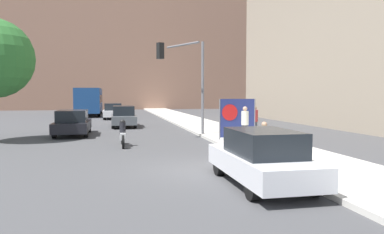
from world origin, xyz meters
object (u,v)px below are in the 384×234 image
Objects in this scene: car_on_road_midblock at (123,116)px; traffic_light_pole at (187,71)px; car_on_road_nearest at (73,123)px; city_bus_on_road at (90,100)px; jogger_on_sidewalk at (245,124)px; parked_car_curbside at (262,158)px; motorcycle_on_road at (123,135)px; pedestrian_behind at (255,121)px; seated_protester at (265,137)px; protest_banner at (237,118)px; car_on_road_distant at (113,111)px.

traffic_light_pole is at bearing -66.85° from car_on_road_midblock.
car_on_road_nearest is 0.43× the size of city_bus_on_road.
car_on_road_midblock is at bearing -92.65° from jogger_on_sidewalk.
jogger_on_sidewalk reaches higher than parked_car_curbside.
motorcycle_on_road is (-3.61, -2.86, -3.18)m from traffic_light_pole.
city_bus_on_road reaches higher than jogger_on_sidewalk.
car_on_road_midblock is (-6.64, 9.21, -0.21)m from pedestrian_behind.
seated_protester is at bearing 55.49° from jogger_on_sidewalk.
jogger_on_sidewalk is (0.42, 3.30, 0.20)m from seated_protester.
protest_banner is at bearing 68.18° from pedestrian_behind.
jogger_on_sidewalk is 0.15× the size of city_bus_on_road.
car_on_road_midblock is (-3.26, 7.63, -2.95)m from traffic_light_pole.
jogger_on_sidewalk is at bearing -10.04° from motorcycle_on_road.
jogger_on_sidewalk is 1.04× the size of pedestrian_behind.
car_on_road_midblock is 0.42× the size of city_bus_on_road.
seated_protester is at bearing -77.57° from traffic_light_pole.
parked_car_curbside is 14.95m from car_on_road_nearest.
car_on_road_distant is (2.36, 14.38, 0.02)m from car_on_road_nearest.
motorcycle_on_road is (-5.18, 4.29, -0.27)m from seated_protester.
traffic_light_pole is 1.20× the size of parked_car_curbside.
traffic_light_pole reaches higher than pedestrian_behind.
motorcycle_on_road is at bearing 42.45° from pedestrian_behind.
traffic_light_pole is 2.44× the size of motorcycle_on_road.
motorcycle_on_road is at bearing 130.03° from seated_protester.
parked_car_curbside is at bearing -82.34° from car_on_road_distant.
car_on_road_midblock reaches higher than car_on_road_nearest.
car_on_road_nearest is at bearing 158.76° from traffic_light_pole.
parked_car_curbside is at bearing 45.92° from jogger_on_sidewalk.
car_on_road_nearest is 21.37m from city_bus_on_road.
protest_banner reaches higher than seated_protester.
seated_protester is 4.65m from protest_banner.
city_bus_on_road is (-8.14, 30.96, 0.96)m from seated_protester.
parked_car_curbside is 35.56m from city_bus_on_road.
pedestrian_behind is 0.81× the size of protest_banner.
car_on_road_distant is 2.04× the size of motorcycle_on_road.
city_bus_on_road reaches higher than protest_banner.
parked_car_curbside is at bearing -67.80° from motorcycle_on_road.
parked_car_curbside reaches higher than motorcycle_on_road.
city_bus_on_road is 5.12× the size of motorcycle_on_road.
car_on_road_nearest is 2.18× the size of motorcycle_on_road.
protest_banner is 20.32m from car_on_road_distant.
parked_car_curbside is at bearing -80.80° from car_on_road_midblock.
seated_protester is 0.11× the size of city_bus_on_road.
jogger_on_sidewalk reaches higher than car_on_road_midblock.
traffic_light_pole is (-2.06, 2.55, 2.50)m from protest_banner.
seated_protester is at bearing 104.09° from pedestrian_behind.
traffic_light_pole reaches higher than seated_protester.
jogger_on_sidewalk is 10.47m from car_on_road_nearest.
parked_car_curbside is 28.27m from car_on_road_distant.
pedestrian_behind is 0.35× the size of car_on_road_nearest.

